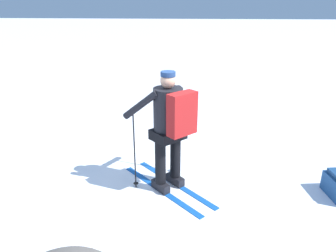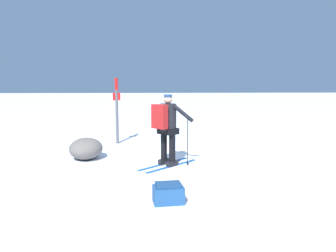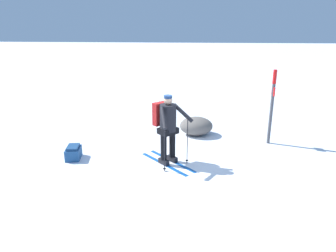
% 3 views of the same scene
% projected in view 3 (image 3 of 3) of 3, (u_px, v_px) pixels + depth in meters
% --- Properties ---
extents(ground_plane, '(80.00, 80.00, 0.00)m').
position_uv_depth(ground_plane, '(172.00, 164.00, 8.00)').
color(ground_plane, white).
extents(skier, '(1.42, 1.46, 1.70)m').
position_uv_depth(skier, '(167.00, 124.00, 7.77)').
color(skier, '#144C9E').
rests_on(skier, ground_plane).
extents(dropped_backpack, '(0.40, 0.54, 0.34)m').
position_uv_depth(dropped_backpack, '(73.00, 153.00, 8.25)').
color(dropped_backpack, navy).
rests_on(dropped_backpack, ground_plane).
extents(trail_marker, '(0.10, 0.24, 2.09)m').
position_uv_depth(trail_marker, '(272.00, 101.00, 8.94)').
color(trail_marker, '#4C4C51').
rests_on(trail_marker, ground_plane).
extents(rock_boulder, '(0.99, 0.84, 0.55)m').
position_uv_depth(rock_boulder, '(196.00, 126.00, 9.92)').
color(rock_boulder, '#5B5651').
rests_on(rock_boulder, ground_plane).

